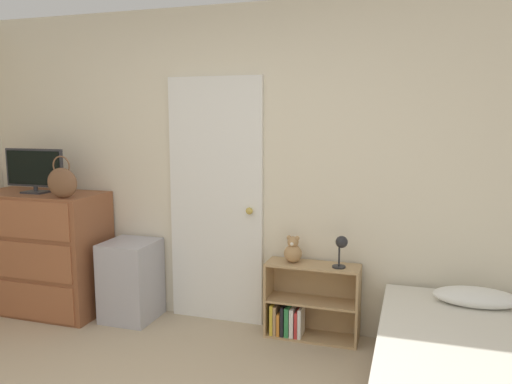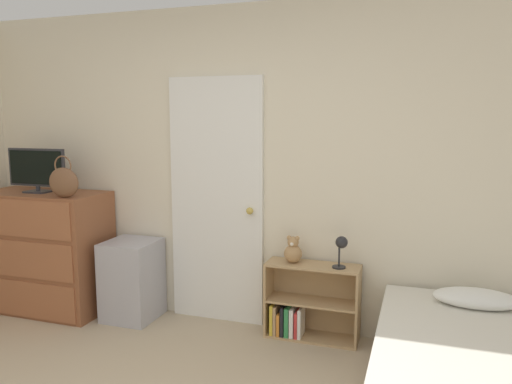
% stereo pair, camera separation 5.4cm
% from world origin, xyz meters
% --- Properties ---
extents(wall_back, '(10.00, 0.06, 2.55)m').
position_xyz_m(wall_back, '(0.00, 2.21, 1.27)').
color(wall_back, beige).
rests_on(wall_back, ground_plane).
extents(door_closed, '(0.80, 0.09, 2.00)m').
position_xyz_m(door_closed, '(-0.17, 2.16, 1.00)').
color(door_closed, white).
rests_on(door_closed, ground_plane).
extents(dresser, '(1.10, 0.55, 1.04)m').
position_xyz_m(dresser, '(-1.69, 1.89, 0.52)').
color(dresser, brown).
rests_on(dresser, ground_plane).
extents(tv, '(0.57, 0.16, 0.38)m').
position_xyz_m(tv, '(-1.71, 1.87, 1.24)').
color(tv, '#2D2D33').
rests_on(tv, dresser).
extents(handbag, '(0.27, 0.10, 0.34)m').
position_xyz_m(handbag, '(-1.30, 1.71, 1.17)').
color(handbag, brown).
rests_on(handbag, dresser).
extents(storage_bin, '(0.41, 0.42, 0.66)m').
position_xyz_m(storage_bin, '(-0.86, 1.95, 0.33)').
color(storage_bin, '#ADADB7').
rests_on(storage_bin, ground_plane).
extents(bookshelf, '(0.71, 0.24, 0.58)m').
position_xyz_m(bookshelf, '(0.61, 2.05, 0.24)').
color(bookshelf, tan).
rests_on(bookshelf, ground_plane).
extents(teddy_bear, '(0.14, 0.14, 0.21)m').
position_xyz_m(teddy_bear, '(0.51, 2.04, 0.67)').
color(teddy_bear, tan).
rests_on(teddy_bear, bookshelf).
extents(desk_lamp, '(0.11, 0.11, 0.24)m').
position_xyz_m(desk_lamp, '(0.88, 2.00, 0.75)').
color(desk_lamp, '#262628').
rests_on(desk_lamp, bookshelf).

